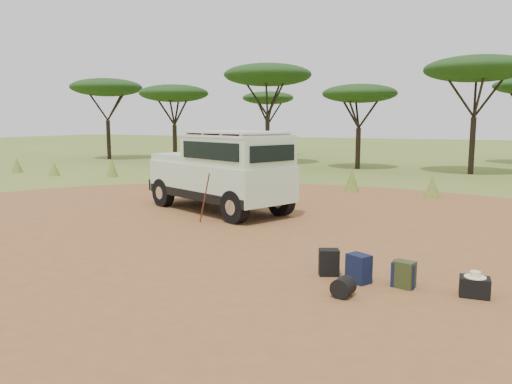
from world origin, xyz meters
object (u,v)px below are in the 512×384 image
at_px(safari_vehicle, 222,173).
at_px(hard_case, 475,287).
at_px(walking_staff, 205,198).
at_px(duffel_navy, 404,275).
at_px(backpack_olive, 404,275).
at_px(backpack_navy, 359,269).
at_px(backpack_black, 329,262).

height_order(safari_vehicle, hard_case, safari_vehicle).
distance_m(walking_staff, duffel_navy, 6.38).
relative_size(walking_staff, backpack_olive, 3.24).
xyz_separation_m(safari_vehicle, hard_case, (7.13, -4.90, -1.02)).
height_order(safari_vehicle, walking_staff, safari_vehicle).
distance_m(backpack_navy, duffel_navy, 0.73).
xyz_separation_m(safari_vehicle, backpack_black, (4.75, -4.79, -0.94)).
height_order(walking_staff, backpack_olive, walking_staff).
xyz_separation_m(walking_staff, duffel_navy, (5.59, -3.04, -0.48)).
xyz_separation_m(walking_staff, backpack_black, (4.29, -2.96, -0.45)).
bearing_deg(backpack_black, backpack_olive, -29.09).
relative_size(backpack_navy, duffel_navy, 1.18).
xyz_separation_m(safari_vehicle, backpack_olive, (6.07, -4.92, -0.95)).
relative_size(walking_staff, duffel_navy, 3.48).
bearing_deg(walking_staff, backpack_olive, -92.02).
relative_size(duffel_navy, hard_case, 0.94).
bearing_deg(backpack_olive, duffel_navy, 118.65).
bearing_deg(backpack_black, hard_case, -25.97).
height_order(backpack_black, hard_case, backpack_black).
relative_size(backpack_navy, backpack_olive, 1.10).
bearing_deg(duffel_navy, backpack_black, 178.89).
height_order(walking_staff, duffel_navy, walking_staff).
distance_m(backpack_black, hard_case, 2.38).
xyz_separation_m(walking_staff, backpack_olive, (5.60, -3.09, -0.47)).
height_order(duffel_navy, hard_case, duffel_navy).
bearing_deg(safari_vehicle, walking_staff, -51.94).
bearing_deg(walking_staff, hard_case, -87.82).
relative_size(safari_vehicle, backpack_olive, 11.83).
distance_m(backpack_navy, backpack_olive, 0.74).
bearing_deg(hard_case, backpack_black, 173.63).
bearing_deg(duffel_navy, backpack_navy, -169.77).
distance_m(walking_staff, backpack_black, 5.23).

